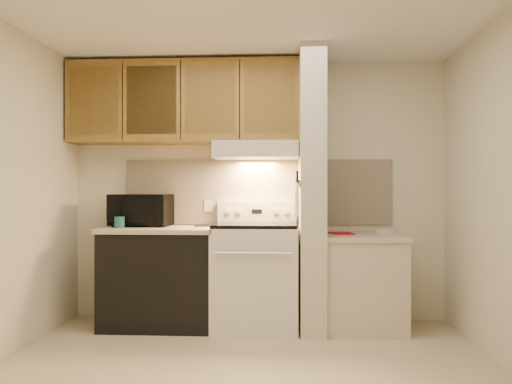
{
  "coord_description": "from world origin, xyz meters",
  "views": [
    {
      "loc": [
        0.25,
        -3.38,
        1.24
      ],
      "look_at": [
        0.03,
        0.75,
        1.24
      ],
      "focal_mm": 35.0,
      "sensor_mm": 36.0,
      "label": 1
    }
  ],
  "objects": [
    {
      "name": "oven_window",
      "position": [
        0.0,
        0.84,
        0.5
      ],
      "size": [
        0.5,
        0.01,
        0.3
      ],
      "primitive_type": "cube",
      "color": "black",
      "rests_on": "range_body"
    },
    {
      "name": "microwave",
      "position": [
        -1.1,
        1.31,
        1.06
      ],
      "size": [
        0.56,
        0.4,
        0.3
      ],
      "primitive_type": "imported",
      "rotation": [
        0.0,
        0.0,
        -0.05
      ],
      "color": "black",
      "rests_on": "left_countertop"
    },
    {
      "name": "cab_door_d",
      "position": [
        0.13,
        1.17,
        2.08
      ],
      "size": [
        0.46,
        0.01,
        0.63
      ],
      "primitive_type": "cube",
      "color": "olive",
      "rests_on": "upper_cabinets"
    },
    {
      "name": "dishwasher_front",
      "position": [
        -0.88,
        1.17,
        0.43
      ],
      "size": [
        1.0,
        0.63,
        0.87
      ],
      "primitive_type": "cube",
      "color": "black",
      "rests_on": "floor"
    },
    {
      "name": "knife_blade_e",
      "position": [
        0.38,
        1.27,
        1.21
      ],
      "size": [
        0.01,
        0.04,
        0.18
      ],
      "primitive_type": "cube",
      "color": "silver",
      "rests_on": "knife_strip"
    },
    {
      "name": "knife_handle_e",
      "position": [
        0.38,
        1.26,
        1.37
      ],
      "size": [
        0.02,
        0.02,
        0.1
      ],
      "primitive_type": "cylinder",
      "color": "black",
      "rests_on": "knife_strip"
    },
    {
      "name": "cab_door_c",
      "position": [
        -0.42,
        1.17,
        2.08
      ],
      "size": [
        0.46,
        0.01,
        0.63
      ],
      "primitive_type": "cube",
      "color": "olive",
      "rests_on": "upper_cabinets"
    },
    {
      "name": "partition_pillar",
      "position": [
        0.51,
        1.15,
        1.25
      ],
      "size": [
        0.22,
        0.7,
        2.5
      ],
      "primitive_type": "cube",
      "color": "beige",
      "rests_on": "floor"
    },
    {
      "name": "knife_handle_a",
      "position": [
        0.38,
        0.94,
        1.37
      ],
      "size": [
        0.02,
        0.02,
        0.1
      ],
      "primitive_type": "cylinder",
      "color": "black",
      "rests_on": "knife_strip"
    },
    {
      "name": "spoon_rest",
      "position": [
        -0.48,
        1.27,
        0.92
      ],
      "size": [
        0.21,
        0.11,
        0.01
      ],
      "primitive_type": "cube",
      "rotation": [
        0.0,
        0.0,
        0.22
      ],
      "color": "black",
      "rests_on": "left_countertop"
    },
    {
      "name": "knife_blade_b",
      "position": [
        0.38,
        1.03,
        1.21
      ],
      "size": [
        0.01,
        0.04,
        0.18
      ],
      "primitive_type": "cube",
      "color": "silver",
      "rests_on": "knife_strip"
    },
    {
      "name": "knife_strip",
      "position": [
        0.39,
        1.1,
        1.32
      ],
      "size": [
        0.02,
        0.42,
        0.04
      ],
      "primitive_type": "cube",
      "color": "black",
      "rests_on": "partition_pillar"
    },
    {
      "name": "range_display",
      "position": [
        0.0,
        1.4,
        1.05
      ],
      "size": [
        0.1,
        0.01,
        0.04
      ],
      "primitive_type": "cube",
      "color": "black",
      "rests_on": "range_backguard"
    },
    {
      "name": "white_box",
      "position": [
        1.19,
        1.33,
        0.87
      ],
      "size": [
        0.16,
        0.14,
        0.04
      ],
      "primitive_type": "cube",
      "rotation": [
        0.0,
        0.0,
        0.4
      ],
      "color": "white",
      "rests_on": "right_countertop"
    },
    {
      "name": "range_knob_left_outer",
      "position": [
        -0.28,
        1.4,
        1.05
      ],
      "size": [
        0.05,
        0.02,
        0.05
      ],
      "primitive_type": "cylinder",
      "rotation": [
        1.57,
        0.0,
        0.0
      ],
      "color": "silver",
      "rests_on": "range_backguard"
    },
    {
      "name": "floor",
      "position": [
        0.0,
        0.0,
        0.0
      ],
      "size": [
        3.6,
        3.6,
        0.0
      ],
      "primitive_type": "plane",
      "color": "beige",
      "rests_on": "ground"
    },
    {
      "name": "range_hood",
      "position": [
        0.0,
        1.28,
        1.62
      ],
      "size": [
        0.78,
        0.44,
        0.15
      ],
      "primitive_type": "cube",
      "color": "beige",
      "rests_on": "upper_cabinets"
    },
    {
      "name": "knife_handle_d",
      "position": [
        0.38,
        1.19,
        1.37
      ],
      "size": [
        0.02,
        0.02,
        0.1
      ],
      "primitive_type": "cylinder",
      "color": "black",
      "rests_on": "knife_strip"
    },
    {
      "name": "cab_door_b",
      "position": [
        -0.96,
        1.17,
        2.08
      ],
      "size": [
        0.46,
        0.01,
        0.63
      ],
      "primitive_type": "cube",
      "color": "olive",
      "rests_on": "upper_cabinets"
    },
    {
      "name": "right_countertop",
      "position": [
        0.97,
        1.15,
        0.83
      ],
      "size": [
        0.74,
        0.64,
        0.04
      ],
      "primitive_type": "cube",
      "color": "beige",
      "rests_on": "right_cab_base"
    },
    {
      "name": "cab_door_a",
      "position": [
        -1.51,
        1.17,
        2.08
      ],
      "size": [
        0.46,
        0.01,
        0.63
      ],
      "primitive_type": "cube",
      "color": "olive",
      "rests_on": "upper_cabinets"
    },
    {
      "name": "red_folder",
      "position": [
        0.79,
        1.25,
        0.85
      ],
      "size": [
        0.23,
        0.29,
        0.01
      ],
      "primitive_type": "cube",
      "rotation": [
        0.0,
        0.0,
        0.11
      ],
      "color": "#A4101C",
      "rests_on": "right_countertop"
    },
    {
      "name": "backsplash",
      "position": [
        0.0,
        1.49,
        1.24
      ],
      "size": [
        2.6,
        0.02,
        0.63
      ],
      "primitive_type": "cube",
      "color": "#FCEBCF",
      "rests_on": "wall_back"
    },
    {
      "name": "right_cab_base",
      "position": [
        0.97,
        1.15,
        0.4
      ],
      "size": [
        0.7,
        0.6,
        0.81
      ],
      "primitive_type": "cube",
      "color": "beige",
      "rests_on": "floor"
    },
    {
      "name": "cab_gap_b",
      "position": [
        -0.69,
        1.16,
        2.08
      ],
      "size": [
        0.01,
        0.01,
        0.73
      ],
      "primitive_type": "cube",
      "color": "black",
      "rests_on": "upper_cabinets"
    },
    {
      "name": "teal_jar",
      "position": [
        -1.23,
        1.06,
        0.96
      ],
      "size": [
        0.11,
        0.11,
        0.1
      ],
      "primitive_type": "cylinder",
      "rotation": [
        0.0,
        0.0,
        0.19
      ],
      "color": "#1B585B",
      "rests_on": "left_countertop"
    },
    {
      "name": "range_backguard",
      "position": [
        0.0,
        1.44,
        1.05
      ],
      "size": [
        0.76,
        0.08,
        0.2
      ],
      "primitive_type": "cube",
      "color": "silver",
      "rests_on": "range_body"
    },
    {
      "name": "knife_handle_c",
      "position": [
        0.38,
        1.1,
        1.37
      ],
      "size": [
        0.02,
        0.02,
        0.1
      ],
      "primitive_type": "cylinder",
      "color": "black",
      "rests_on": "knife_strip"
    },
    {
      "name": "knife_blade_d",
      "position": [
        0.38,
        1.17,
        1.22
      ],
      "size": [
        0.01,
        0.04,
        0.16
      ],
      "primitive_type": "cube",
      "color": "silver",
      "rests_on": "knife_strip"
    },
    {
      "name": "cooktop",
      "position": [
        0.0,
        1.16,
        0.94
      ],
      "size": [
        0.74,
        0.64,
        0.03
      ],
      "primitive_type": "cube",
      "color": "black",
      "rests_on": "range_body"
    },
    {
      "name": "left_countertop",
      "position": [
        -0.88,
        1.17,
        0.89
      ],
      "size": [
        1.04,
        0.67,
        0.04
      ],
      "primitive_type": "cube",
      "color": "beige",
      "rests_on": "dishwasher_front"
    },
    {
      "name": "cab_gap_a",
      "position": [
        -1.23,
        1.16,
        2.08
      ],
      "size": [
        0.01,
        0.01,
        0.73
      ],
      "primitive_type": "cube",
      "color": "black",
      "rests_on": "upper_cabinets"
    },
    {
      "name": "hood_lip",
      "position": [
        0.0,
        1.07,
        1.58
      ],
      "size": [
        0.78,
        0.04,
        0.06
      ],
      "primitive_type": "cube",
      "color": "beige",
      "rests_on": "range_hood"
    },
    {
      "name": "oven_handle",
      "position": [
        0.0,
        0.8,
        0.72
      ],
      "size": [
        0.65,
        0.02,
        0.02
      ],
      "primitive_type": "cylinder",
      "rotation": [
        0.0,
        1.57,
        0.0
      ],
      "color": "silver",
      "rests_on": "range_body"
    },
    {
      "name": "knife_handle_b",
      "position": [
        0.38,
        1.01,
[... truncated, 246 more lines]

